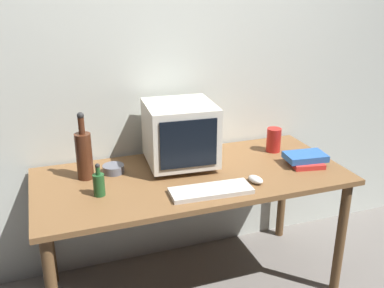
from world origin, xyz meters
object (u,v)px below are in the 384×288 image
(cd_spindle, at_px, (113,169))
(bottle_tall, at_px, (84,154))
(crt_monitor, at_px, (180,134))
(book_stack, at_px, (305,159))
(bottle_short, at_px, (99,184))
(computer_mouse, at_px, (256,179))
(keyboard, at_px, (211,191))
(metal_canister, at_px, (274,140))

(cd_spindle, bearing_deg, bottle_tall, -172.65)
(crt_monitor, bearing_deg, book_stack, -19.09)
(crt_monitor, height_order, bottle_tall, bottle_tall)
(bottle_short, relative_size, cd_spindle, 1.44)
(computer_mouse, height_order, bottle_tall, bottle_tall)
(keyboard, xyz_separation_m, computer_mouse, (0.27, 0.03, 0.01))
(metal_canister, bearing_deg, cd_spindle, 179.46)
(book_stack, bearing_deg, crt_monitor, 160.91)
(computer_mouse, xyz_separation_m, metal_canister, (0.31, 0.37, 0.06))
(metal_canister, bearing_deg, bottle_tall, -179.49)
(cd_spindle, bearing_deg, metal_canister, -0.54)
(crt_monitor, relative_size, book_stack, 1.65)
(crt_monitor, distance_m, bottle_tall, 0.54)
(bottle_tall, bearing_deg, crt_monitor, -0.28)
(computer_mouse, bearing_deg, cd_spindle, 138.74)
(cd_spindle, bearing_deg, crt_monitor, -3.31)
(keyboard, xyz_separation_m, bottle_tall, (-0.58, 0.39, 0.13))
(metal_canister, bearing_deg, keyboard, -145.36)
(bottle_tall, bearing_deg, bottle_short, -80.04)
(bottle_short, bearing_deg, metal_canister, 12.06)
(bottle_tall, xyz_separation_m, book_stack, (1.23, -0.24, -0.11))
(bottle_tall, distance_m, cd_spindle, 0.20)
(bottle_tall, distance_m, metal_canister, 1.16)
(keyboard, xyz_separation_m, book_stack, (0.66, 0.15, 0.02))
(metal_canister, bearing_deg, bottle_short, -167.94)
(computer_mouse, height_order, bottle_short, bottle_short)
(crt_monitor, relative_size, bottle_short, 2.37)
(bottle_short, xyz_separation_m, metal_canister, (1.12, 0.24, 0.01))
(crt_monitor, relative_size, computer_mouse, 4.11)
(computer_mouse, relative_size, book_stack, 0.40)
(crt_monitor, relative_size, bottle_tall, 1.10)
(book_stack, distance_m, metal_canister, 0.27)
(computer_mouse, bearing_deg, metal_canister, 37.32)
(bottle_tall, height_order, book_stack, bottle_tall)
(bottle_short, distance_m, metal_canister, 1.15)
(bottle_short, relative_size, metal_canister, 1.16)
(computer_mouse, height_order, cd_spindle, cd_spindle)
(computer_mouse, bearing_deg, bottle_short, 158.25)
(cd_spindle, height_order, metal_canister, metal_canister)
(book_stack, bearing_deg, cd_spindle, 166.36)
(book_stack, height_order, cd_spindle, book_stack)
(keyboard, distance_m, metal_canister, 0.71)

